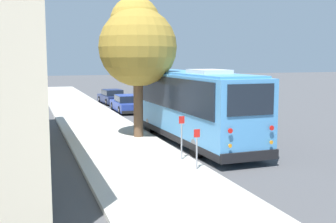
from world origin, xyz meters
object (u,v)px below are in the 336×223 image
(street_tree, at_px, (137,42))
(sign_post_near, at_px, (197,149))
(parked_sedan_blue, at_px, (127,104))
(shuttle_bus, at_px, (191,103))
(sign_post_far, at_px, (182,137))
(parked_sedan_navy, at_px, (112,97))

(street_tree, relative_size, sign_post_near, 4.83)
(parked_sedan_blue, bearing_deg, shuttle_bus, -178.02)
(shuttle_bus, height_order, street_tree, street_tree)
(shuttle_bus, relative_size, street_tree, 1.58)
(street_tree, height_order, sign_post_far, street_tree)
(parked_sedan_navy, bearing_deg, shuttle_bus, 177.00)
(shuttle_bus, xyz_separation_m, sign_post_near, (-5.17, 1.86, -1.01))
(street_tree, xyz_separation_m, sign_post_far, (-5.21, -0.34, -3.73))
(parked_sedan_blue, distance_m, sign_post_far, 15.78)
(parked_sedan_blue, relative_size, sign_post_far, 2.74)
(street_tree, bearing_deg, sign_post_far, -176.29)
(parked_sedan_blue, relative_size, sign_post_near, 3.24)
(shuttle_bus, distance_m, street_tree, 3.91)
(shuttle_bus, relative_size, parked_sedan_blue, 2.36)
(street_tree, distance_m, sign_post_near, 7.74)
(shuttle_bus, height_order, parked_sedan_blue, shuttle_bus)
(shuttle_bus, height_order, parked_sedan_navy, shuttle_bus)
(street_tree, height_order, sign_post_near, street_tree)
(shuttle_bus, bearing_deg, parked_sedan_blue, -0.47)
(parked_sedan_navy, distance_m, sign_post_far, 21.51)
(sign_post_near, bearing_deg, sign_post_far, 0.00)
(parked_sedan_navy, bearing_deg, street_tree, 169.36)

